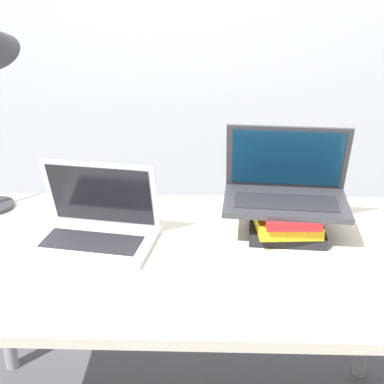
{
  "coord_description": "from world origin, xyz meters",
  "views": [
    {
      "loc": [
        0.08,
        -0.93,
        1.46
      ],
      "look_at": [
        0.04,
        0.39,
        0.9
      ],
      "focal_mm": 50.0,
      "sensor_mm": 36.0,
      "label": 1
    }
  ],
  "objects_px": {
    "laptop_left": "(96,226)",
    "book_stack": "(286,219)",
    "wireless_keyboard": "(301,288)",
    "laptop_on_books": "(286,188)"
  },
  "relations": [
    {
      "from": "book_stack",
      "to": "laptop_on_books",
      "type": "distance_m",
      "value": 0.1
    },
    {
      "from": "book_stack",
      "to": "laptop_left",
      "type": "bearing_deg",
      "value": -173.43
    },
    {
      "from": "laptop_left",
      "to": "laptop_on_books",
      "type": "distance_m",
      "value": 0.56
    },
    {
      "from": "wireless_keyboard",
      "to": "laptop_left",
      "type": "bearing_deg",
      "value": 156.14
    },
    {
      "from": "book_stack",
      "to": "wireless_keyboard",
      "type": "height_order",
      "value": "book_stack"
    },
    {
      "from": "book_stack",
      "to": "laptop_on_books",
      "type": "height_order",
      "value": "laptop_on_books"
    },
    {
      "from": "laptop_left",
      "to": "book_stack",
      "type": "height_order",
      "value": "laptop_left"
    },
    {
      "from": "wireless_keyboard",
      "to": "laptop_on_books",
      "type": "bearing_deg",
      "value": 90.51
    },
    {
      "from": "laptop_left",
      "to": "book_stack",
      "type": "relative_size",
      "value": 1.44
    },
    {
      "from": "laptop_on_books",
      "to": "wireless_keyboard",
      "type": "xyz_separation_m",
      "value": [
        0.0,
        -0.32,
        -0.13
      ]
    }
  ]
}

